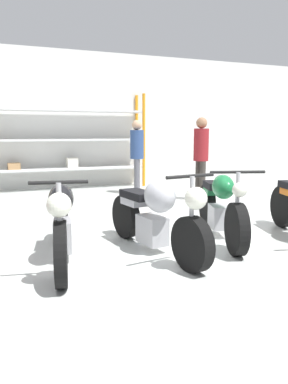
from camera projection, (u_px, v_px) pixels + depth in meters
ground_plane at (156, 253)px, 4.62m from camera, size 30.00×30.00×0.00m
back_wall at (66, 120)px, 9.96m from camera, size 30.00×0.08×3.60m
shelving_rack at (48, 142)px, 9.52m from camera, size 4.89×0.63×2.49m
motorcycle_black at (62, 221)px, 4.23m from camera, size 0.65×2.15×1.03m
motorcycle_silver at (155, 215)px, 4.56m from camera, size 0.65×2.12×1.04m
motorcycle_green at (220, 206)px, 5.20m from camera, size 0.92×2.10×1.02m
person_browsing at (137, 151)px, 8.84m from camera, size 0.42×0.42×1.75m
person_near_rack at (201, 152)px, 8.00m from camera, size 0.32×0.32×1.78m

